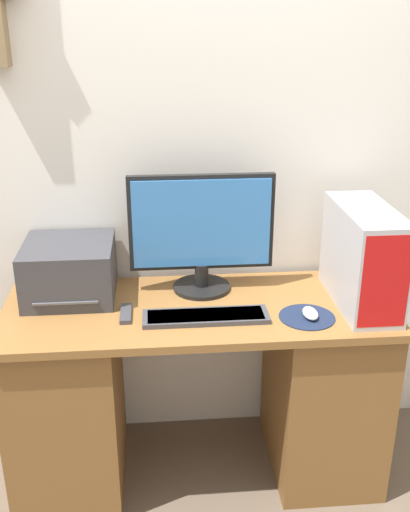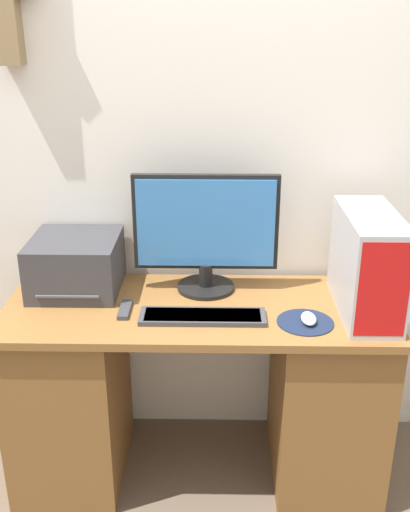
{
  "view_description": "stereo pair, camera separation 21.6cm",
  "coord_description": "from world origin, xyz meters",
  "px_view_note": "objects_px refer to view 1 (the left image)",
  "views": [
    {
      "loc": [
        -0.15,
        -1.71,
        1.78
      ],
      "look_at": [
        0.03,
        0.29,
        0.96
      ],
      "focal_mm": 42.0,
      "sensor_mm": 36.0,
      "label": 1
    },
    {
      "loc": [
        0.07,
        -1.72,
        1.78
      ],
      "look_at": [
        0.03,
        0.29,
        0.96
      ],
      "focal_mm": 42.0,
      "sensor_mm": 36.0,
      "label": 2
    }
  ],
  "objects_px": {
    "keyboard": "(206,316)",
    "monitor": "(201,230)",
    "printer": "(70,270)",
    "remote_control": "(126,314)",
    "computer_tower": "(363,257)",
    "mouse": "(310,313)"
  },
  "relations": [
    {
      "from": "keyboard",
      "to": "monitor",
      "type": "bearing_deg",
      "value": 88.5
    },
    {
      "from": "printer",
      "to": "remote_control",
      "type": "relative_size",
      "value": 2.42
    },
    {
      "from": "keyboard",
      "to": "printer",
      "type": "xyz_separation_m",
      "value": [
        -0.5,
        0.24,
        0.1
      ]
    },
    {
      "from": "computer_tower",
      "to": "monitor",
      "type": "bearing_deg",
      "value": 163.2
    },
    {
      "from": "monitor",
      "to": "keyboard",
      "type": "bearing_deg",
      "value": -91.5
    },
    {
      "from": "computer_tower",
      "to": "keyboard",
      "type": "bearing_deg",
      "value": -172.2
    },
    {
      "from": "keyboard",
      "to": "computer_tower",
      "type": "relative_size",
      "value": 0.99
    },
    {
      "from": "mouse",
      "to": "remote_control",
      "type": "height_order",
      "value": "mouse"
    },
    {
      "from": "remote_control",
      "to": "computer_tower",
      "type": "bearing_deg",
      "value": 1.93
    },
    {
      "from": "computer_tower",
      "to": "remote_control",
      "type": "xyz_separation_m",
      "value": [
        -0.87,
        -0.03,
        -0.18
      ]
    },
    {
      "from": "monitor",
      "to": "remote_control",
      "type": "height_order",
      "value": "monitor"
    },
    {
      "from": "monitor",
      "to": "mouse",
      "type": "bearing_deg",
      "value": -37.34
    },
    {
      "from": "monitor",
      "to": "mouse",
      "type": "relative_size",
      "value": 5.82
    },
    {
      "from": "monitor",
      "to": "remote_control",
      "type": "distance_m",
      "value": 0.43
    },
    {
      "from": "keyboard",
      "to": "remote_control",
      "type": "xyz_separation_m",
      "value": [
        -0.29,
        0.05,
        -0.0
      ]
    },
    {
      "from": "keyboard",
      "to": "mouse",
      "type": "height_order",
      "value": "mouse"
    },
    {
      "from": "monitor",
      "to": "computer_tower",
      "type": "height_order",
      "value": "monitor"
    },
    {
      "from": "mouse",
      "to": "remote_control",
      "type": "relative_size",
      "value": 0.68
    },
    {
      "from": "mouse",
      "to": "printer",
      "type": "distance_m",
      "value": 0.92
    },
    {
      "from": "keyboard",
      "to": "remote_control",
      "type": "bearing_deg",
      "value": 169.85
    },
    {
      "from": "monitor",
      "to": "mouse",
      "type": "xyz_separation_m",
      "value": [
        0.37,
        -0.28,
        -0.23
      ]
    },
    {
      "from": "printer",
      "to": "remote_control",
      "type": "height_order",
      "value": "printer"
    }
  ]
}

